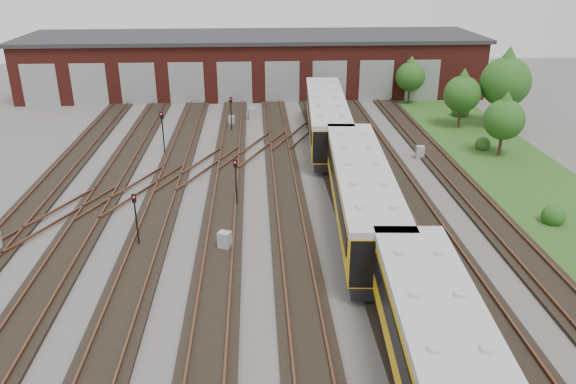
{
  "coord_description": "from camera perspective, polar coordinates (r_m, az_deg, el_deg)",
  "views": [
    {
      "loc": [
        0.08,
        -24.88,
        14.61
      ],
      "look_at": [
        1.86,
        4.82,
        2.0
      ],
      "focal_mm": 35.0,
      "sensor_mm": 36.0,
      "label": 1
    }
  ],
  "objects": [
    {
      "name": "ground",
      "position": [
        28.85,
        -3.15,
        -7.49
      ],
      "size": [
        120.0,
        120.0,
        0.0
      ],
      "primitive_type": "plane",
      "color": "#474542",
      "rests_on": "ground"
    },
    {
      "name": "track_network",
      "position": [
        29.31,
        -3.49,
        -6.73
      ],
      "size": [
        30.4,
        70.0,
        0.33
      ],
      "color": "black",
      "rests_on": "ground"
    },
    {
      "name": "maintenance_shed",
      "position": [
        65.85,
        -3.55,
        12.95
      ],
      "size": [
        51.0,
        12.5,
        6.35
      ],
      "color": "#581D16",
      "rests_on": "ground"
    },
    {
      "name": "grass_verge",
      "position": [
        42.28,
        23.41,
        0.81
      ],
      "size": [
        8.0,
        55.0,
        0.05
      ],
      "primitive_type": "cube",
      "color": "#264918",
      "rests_on": "ground"
    },
    {
      "name": "metro_train",
      "position": [
        32.27,
        7.41,
        -0.06
      ],
      "size": [
        4.13,
        48.81,
        3.44
      ],
      "rotation": [
        0.0,
        0.0,
        -0.07
      ],
      "color": "black",
      "rests_on": "ground"
    },
    {
      "name": "signal_mast_0",
      "position": [
        44.99,
        -12.63,
        6.41
      ],
      "size": [
        0.27,
        0.25,
        3.47
      ],
      "rotation": [
        0.0,
        0.0,
        -0.02
      ],
      "color": "black",
      "rests_on": "ground"
    },
    {
      "name": "signal_mast_1",
      "position": [
        30.77,
        -15.22,
        -2.15
      ],
      "size": [
        0.26,
        0.25,
        3.1
      ],
      "rotation": [
        0.0,
        0.0,
        0.33
      ],
      "color": "black",
      "rests_on": "ground"
    },
    {
      "name": "signal_mast_2",
      "position": [
        50.09,
        -5.81,
        8.29
      ],
      "size": [
        0.28,
        0.27,
        3.16
      ],
      "rotation": [
        0.0,
        0.0,
        -0.29
      ],
      "color": "black",
      "rests_on": "ground"
    },
    {
      "name": "signal_mast_3",
      "position": [
        34.72,
        -5.31,
        1.52
      ],
      "size": [
        0.25,
        0.24,
        3.1
      ],
      "rotation": [
        0.0,
        0.0,
        -0.17
      ],
      "color": "black",
      "rests_on": "ground"
    },
    {
      "name": "relay_cabinet_1",
      "position": [
        52.56,
        -5.75,
        7.21
      ],
      "size": [
        0.63,
        0.57,
        0.88
      ],
      "primitive_type": "cube",
      "rotation": [
        0.0,
        0.0,
        -0.28
      ],
      "color": "#939597",
      "rests_on": "ground"
    },
    {
      "name": "relay_cabinet_2",
      "position": [
        30.2,
        -6.45,
        -4.97
      ],
      "size": [
        0.8,
        0.74,
        1.06
      ],
      "primitive_type": "cube",
      "rotation": [
        0.0,
        0.0,
        -0.41
      ],
      "color": "#939597",
      "rests_on": "ground"
    },
    {
      "name": "relay_cabinet_3",
      "position": [
        54.45,
        -3.69,
        7.95
      ],
      "size": [
        0.76,
        0.68,
        1.1
      ],
      "primitive_type": "cube",
      "rotation": [
        0.0,
        0.0,
        0.21
      ],
      "color": "#939597",
      "rests_on": "ground"
    },
    {
      "name": "relay_cabinet_4",
      "position": [
        44.73,
        13.25,
        3.95
      ],
      "size": [
        0.62,
        0.52,
        1.0
      ],
      "primitive_type": "cube",
      "rotation": [
        0.0,
        0.0,
        -0.04
      ],
      "color": "#939597",
      "rests_on": "ground"
    },
    {
      "name": "tree_0",
      "position": [
        61.07,
        12.36,
        11.72
      ],
      "size": [
        3.04,
        3.04,
        5.04
      ],
      "color": "#382619",
      "rests_on": "ground"
    },
    {
      "name": "tree_1",
      "position": [
        53.23,
        17.32,
        9.88
      ],
      "size": [
        3.28,
        3.28,
        5.43
      ],
      "color": "#382619",
      "rests_on": "ground"
    },
    {
      "name": "tree_2",
      "position": [
        54.36,
        21.31,
        10.93
      ],
      "size": [
        4.41,
        4.41,
        7.31
      ],
      "color": "#382619",
      "rests_on": "ground"
    },
    {
      "name": "tree_3",
      "position": [
        46.38,
        21.16,
        7.32
      ],
      "size": [
        3.11,
        3.11,
        5.16
      ],
      "color": "#382619",
      "rests_on": "ground"
    },
    {
      "name": "bush_0",
      "position": [
        36.35,
        25.41,
        -1.92
      ],
      "size": [
        1.36,
        1.36,
        1.36
      ],
      "primitive_type": "sphere",
      "color": "#1B4413",
      "rests_on": "ground"
    },
    {
      "name": "bush_1",
      "position": [
        48.24,
        19.21,
        4.79
      ],
      "size": [
        1.21,
        1.21,
        1.21
      ],
      "primitive_type": "sphere",
      "color": "#1B4413",
      "rests_on": "ground"
    },
    {
      "name": "bush_2",
      "position": [
        57.81,
        17.15,
        8.2
      ],
      "size": [
        1.73,
        1.73,
        1.73
      ],
      "primitive_type": "sphere",
      "color": "#1B4413",
      "rests_on": "ground"
    }
  ]
}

